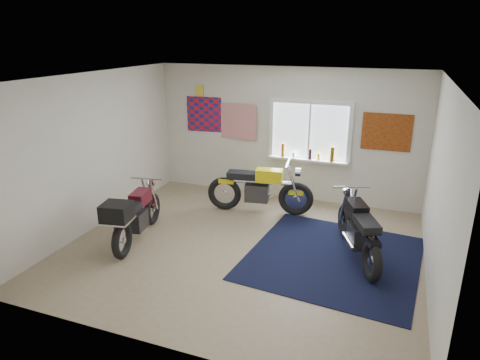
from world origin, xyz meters
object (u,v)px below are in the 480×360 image
at_px(navy_rug, 333,258).
at_px(black_chrome_bike, 358,231).
at_px(yellow_triumph, 259,190).
at_px(maroon_tourer, 134,216).

distance_m(navy_rug, black_chrome_bike, 0.57).
distance_m(navy_rug, yellow_triumph, 2.16).
height_order(black_chrome_bike, maroon_tourer, black_chrome_bike).
xyz_separation_m(yellow_triumph, maroon_tourer, (-1.50, -1.97, 0.03)).
xyz_separation_m(navy_rug, black_chrome_bike, (0.33, 0.17, 0.43)).
xyz_separation_m(navy_rug, maroon_tourer, (-3.15, -0.64, 0.48)).
bearing_deg(yellow_triumph, black_chrome_bike, -39.41).
bearing_deg(maroon_tourer, yellow_triumph, -47.98).
xyz_separation_m(yellow_triumph, black_chrome_bike, (1.97, -1.16, -0.02)).
bearing_deg(yellow_triumph, maroon_tourer, -136.27).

